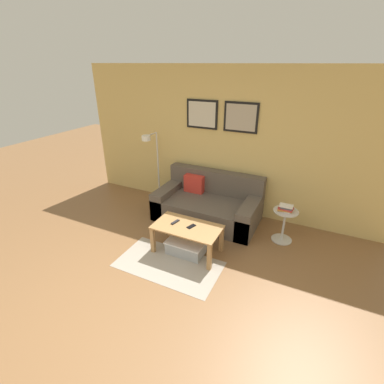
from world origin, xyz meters
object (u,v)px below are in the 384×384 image
(cell_phone, at_px, (191,226))
(remote_control, at_px, (175,222))
(couch, at_px, (208,204))
(coffee_table, at_px, (187,231))
(side_table, at_px, (284,222))
(book_stack, at_px, (286,208))
(floor_lamp, at_px, (153,159))
(storage_bin, at_px, (186,246))

(cell_phone, bearing_deg, remote_control, -159.93)
(couch, relative_size, coffee_table, 1.83)
(coffee_table, xyz_separation_m, side_table, (1.22, 0.92, -0.03))
(remote_control, bearing_deg, couch, 98.57)
(book_stack, bearing_deg, remote_control, -147.96)
(coffee_table, relative_size, remote_control, 6.48)
(remote_control, bearing_deg, cell_phone, 14.49)
(coffee_table, height_order, book_stack, book_stack)
(floor_lamp, height_order, side_table, floor_lamp)
(couch, bearing_deg, side_table, -5.72)
(side_table, xyz_separation_m, book_stack, (-0.01, -0.01, 0.26))
(couch, relative_size, cell_phone, 12.70)
(storage_bin, relative_size, cell_phone, 3.99)
(floor_lamp, distance_m, book_stack, 2.55)
(coffee_table, height_order, storage_bin, coffee_table)
(book_stack, distance_m, remote_control, 1.67)
(storage_bin, xyz_separation_m, book_stack, (1.21, 0.93, 0.48))
(storage_bin, bearing_deg, couch, 96.01)
(storage_bin, distance_m, side_table, 1.55)
(couch, height_order, side_table, couch)
(coffee_table, relative_size, floor_lamp, 0.70)
(storage_bin, bearing_deg, floor_lamp, 138.01)
(coffee_table, xyz_separation_m, remote_control, (-0.20, 0.02, 0.09))
(storage_bin, relative_size, side_table, 1.06)
(storage_bin, bearing_deg, cell_phone, 39.12)
(couch, relative_size, book_stack, 7.53)
(floor_lamp, height_order, cell_phone, floor_lamp)
(couch, height_order, remote_control, couch)
(couch, distance_m, remote_control, 1.05)
(cell_phone, bearing_deg, storage_bin, -121.77)
(remote_control, height_order, cell_phone, remote_control)
(remote_control, bearing_deg, coffee_table, 8.87)
(floor_lamp, relative_size, cell_phone, 9.96)
(coffee_table, distance_m, side_table, 1.52)
(book_stack, bearing_deg, side_table, 69.51)
(side_table, xyz_separation_m, cell_phone, (-1.16, -0.89, 0.12))
(side_table, bearing_deg, book_stack, -110.49)
(remote_control, bearing_deg, storage_bin, 1.59)
(floor_lamp, bearing_deg, side_table, -5.27)
(coffee_table, distance_m, storage_bin, 0.25)
(floor_lamp, height_order, book_stack, floor_lamp)
(side_table, relative_size, book_stack, 2.24)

